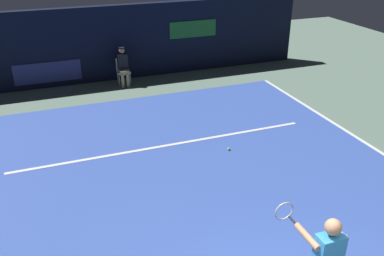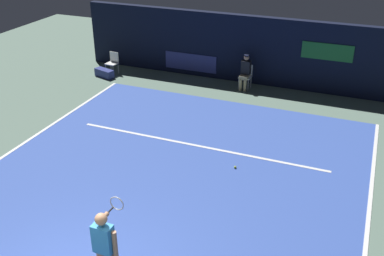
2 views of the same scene
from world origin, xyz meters
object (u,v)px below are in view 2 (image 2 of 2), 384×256
(courtside_chair_near, at_px, (113,62))
(tennis_ball, at_px, (235,167))
(tennis_player, at_px, (105,247))
(equipment_bag, at_px, (104,73))
(line_judge_on_chair, at_px, (245,72))

(courtside_chair_near, distance_m, tennis_ball, 8.63)
(courtside_chair_near, xyz_separation_m, tennis_ball, (6.86, -5.22, -0.46))
(tennis_player, height_order, tennis_ball, tennis_player)
(tennis_player, bearing_deg, courtside_chair_near, 120.38)
(tennis_player, distance_m, courtside_chair_near, 11.73)
(tennis_player, distance_m, tennis_ball, 5.07)
(courtside_chair_near, relative_size, tennis_ball, 12.94)
(equipment_bag, bearing_deg, line_judge_on_chair, 25.70)
(courtside_chair_near, bearing_deg, tennis_player, -59.62)
(tennis_player, distance_m, line_judge_on_chair, 10.54)
(line_judge_on_chair, bearing_deg, courtside_chair_near, -175.76)
(line_judge_on_chair, distance_m, equipment_bag, 5.70)
(line_judge_on_chair, height_order, courtside_chair_near, line_judge_on_chair)
(line_judge_on_chair, height_order, equipment_bag, line_judge_on_chair)
(line_judge_on_chair, relative_size, tennis_ball, 19.41)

